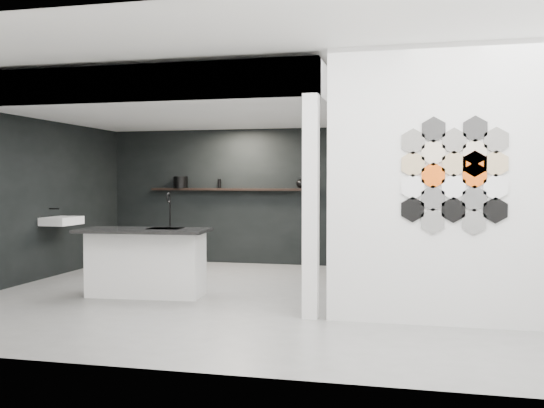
{
  "coord_description": "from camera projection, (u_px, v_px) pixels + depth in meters",
  "views": [
    {
      "loc": [
        1.86,
        -7.26,
        1.45
      ],
      "look_at": [
        0.1,
        0.3,
        1.15
      ],
      "focal_mm": 40.0,
      "sensor_mm": 36.0,
      "label": 1
    }
  ],
  "objects": [
    {
      "name": "floor",
      "position": [
        259.0,
        297.0,
        7.54
      ],
      "size": [
        7.0,
        6.0,
        0.01
      ],
      "primitive_type": "cube",
      "color": "slate"
    },
    {
      "name": "partition_panel",
      "position": [
        450.0,
        186.0,
        6.01
      ],
      "size": [
        2.45,
        0.15,
        2.8
      ],
      "primitive_type": "cube",
      "color": "silver",
      "rests_on": "floor"
    },
    {
      "name": "bay_clad_back",
      "position": [
        229.0,
        196.0,
        10.68
      ],
      "size": [
        4.4,
        0.04,
        2.35
      ],
      "primitive_type": "cube",
      "color": "black",
      "rests_on": "floor"
    },
    {
      "name": "bay_clad_left",
      "position": [
        55.0,
        199.0,
        9.26
      ],
      "size": [
        0.04,
        4.0,
        2.35
      ],
      "primitive_type": "cube",
      "color": "black",
      "rests_on": "floor"
    },
    {
      "name": "bulkhead",
      "position": [
        188.0,
        104.0,
        8.72
      ],
      "size": [
        4.4,
        4.0,
        0.4
      ],
      "primitive_type": "cube",
      "color": "silver",
      "rests_on": "corner_column"
    },
    {
      "name": "corner_column",
      "position": [
        311.0,
        207.0,
        6.34
      ],
      "size": [
        0.16,
        0.16,
        2.35
      ],
      "primitive_type": "cube",
      "color": "silver",
      "rests_on": "floor"
    },
    {
      "name": "fascia_beam",
      "position": [
        127.0,
        83.0,
        6.85
      ],
      "size": [
        4.4,
        0.16,
        0.4
      ],
      "primitive_type": "cube",
      "color": "silver",
      "rests_on": "corner_column"
    },
    {
      "name": "wall_basin",
      "position": [
        62.0,
        221.0,
        9.02
      ],
      "size": [
        0.4,
        0.6,
        0.12
      ],
      "primitive_type": "cube",
      "color": "silver",
      "rests_on": "bay_clad_left"
    },
    {
      "name": "display_shelf",
      "position": [
        233.0,
        189.0,
        10.56
      ],
      "size": [
        3.0,
        0.15,
        0.04
      ],
      "primitive_type": "cube",
      "color": "black",
      "rests_on": "bay_clad_back"
    },
    {
      "name": "kitchen_island",
      "position": [
        146.0,
        261.0,
        7.59
      ],
      "size": [
        1.66,
        0.83,
        1.3
      ],
      "rotation": [
        0.0,
        0.0,
        0.08
      ],
      "color": "silver",
      "rests_on": "floor"
    },
    {
      "name": "stockpot",
      "position": [
        181.0,
        182.0,
        10.77
      ],
      "size": [
        0.27,
        0.27,
        0.21
      ],
      "primitive_type": "cylinder",
      "rotation": [
        0.0,
        0.0,
        -0.06
      ],
      "color": "black",
      "rests_on": "display_shelf"
    },
    {
      "name": "kettle",
      "position": [
        302.0,
        183.0,
        10.27
      ],
      "size": [
        0.24,
        0.24,
        0.17
      ],
      "primitive_type": "ellipsoid",
      "rotation": [
        0.0,
        0.0,
        -0.24
      ],
      "color": "black",
      "rests_on": "display_shelf"
    },
    {
      "name": "glass_bowl",
      "position": [
        309.0,
        185.0,
        10.25
      ],
      "size": [
        0.15,
        0.15,
        0.1
      ],
      "primitive_type": "cylinder",
      "rotation": [
        0.0,
        0.0,
        0.03
      ],
      "color": "gray",
      "rests_on": "display_shelf"
    },
    {
      "name": "glass_vase",
      "position": [
        309.0,
        184.0,
        10.25
      ],
      "size": [
        0.1,
        0.1,
        0.14
      ],
      "primitive_type": "cylinder",
      "rotation": [
        0.0,
        0.0,
        -0.02
      ],
      "color": "gray",
      "rests_on": "display_shelf"
    },
    {
      "name": "bottle_dark",
      "position": [
        219.0,
        184.0,
        10.61
      ],
      "size": [
        0.08,
        0.08,
        0.16
      ],
      "primitive_type": "cylinder",
      "rotation": [
        0.0,
        0.0,
        0.35
      ],
      "color": "black",
      "rests_on": "display_shelf"
    },
    {
      "name": "utensil_cup",
      "position": [
        184.0,
        185.0,
        10.76
      ],
      "size": [
        0.09,
        0.09,
        0.11
      ],
      "primitive_type": "cylinder",
      "rotation": [
        0.0,
        0.0,
        0.03
      ],
      "color": "black",
      "rests_on": "display_shelf"
    },
    {
      "name": "hex_tile_cluster",
      "position": [
        455.0,
        175.0,
        5.92
      ],
      "size": [
        1.04,
        0.02,
        1.16
      ],
      "color": "black",
      "rests_on": "partition_panel"
    }
  ]
}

